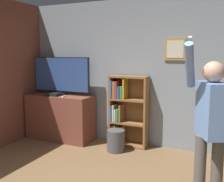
% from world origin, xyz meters
% --- Properties ---
extents(wall_back, '(6.70, 0.09, 2.70)m').
position_xyz_m(wall_back, '(0.00, 2.86, 1.35)').
color(wall_back, gray).
rests_on(wall_back, ground_plane).
extents(tv_ledge, '(1.33, 0.54, 0.89)m').
position_xyz_m(tv_ledge, '(-1.64, 2.49, 0.45)').
color(tv_ledge, brown).
rests_on(tv_ledge, ground_plane).
extents(television, '(1.26, 0.22, 0.75)m').
position_xyz_m(television, '(-1.64, 2.56, 1.28)').
color(television, black).
rests_on(television, tv_ledge).
extents(game_console, '(0.27, 0.19, 0.06)m').
position_xyz_m(game_console, '(-1.71, 2.36, 0.92)').
color(game_console, black).
rests_on(game_console, tv_ledge).
extents(remote_loose, '(0.05, 0.14, 0.02)m').
position_xyz_m(remote_loose, '(-1.42, 2.31, 0.90)').
color(remote_loose, white).
rests_on(remote_loose, tv_ledge).
extents(bookshelf, '(0.71, 0.28, 1.31)m').
position_xyz_m(bookshelf, '(-0.32, 2.68, 0.65)').
color(bookshelf, brown).
rests_on(bookshelf, ground_plane).
extents(person, '(0.56, 0.54, 1.89)m').
position_xyz_m(person, '(1.25, 1.20, 0.99)').
color(person, '#56514C').
rests_on(person, ground_plane).
extents(waste_bin, '(0.32, 0.32, 0.38)m').
position_xyz_m(waste_bin, '(-0.35, 2.30, 0.19)').
color(waste_bin, '#4C4C51').
rests_on(waste_bin, ground_plane).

